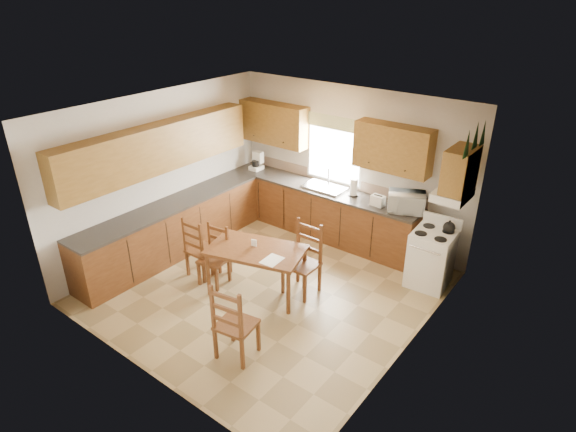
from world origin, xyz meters
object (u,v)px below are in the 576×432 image
Objects in this scene: stove at (431,259)px; chair_far_left at (213,257)px; chair_far_right at (302,260)px; chair_near_right at (236,320)px; microwave at (406,202)px; chair_near_left at (202,246)px; dining_table at (257,270)px.

chair_far_left reaches higher than stove.
chair_far_right is at bearing 20.01° from chair_far_left.
chair_near_right is 1.14× the size of chair_far_left.
stove is 0.81× the size of chair_near_right.
microwave is at bearing 65.34° from chair_far_right.
microwave is 3.28m from chair_near_left.
chair_near_left is at bearing -150.62° from stove.
chair_near_left is (-2.30, -2.27, -0.57)m from microwave.
microwave is at bearing 147.21° from stove.
microwave is at bearing 42.01° from dining_table.
chair_near_right reaches higher than dining_table.
dining_table is (-1.95, -1.76, -0.06)m from stove.
chair_far_right is at bearing -139.39° from microwave.
stove reaches higher than dining_table.
chair_near_right is at bearing -42.31° from chair_far_left.
chair_near_right is 1.59m from chair_far_right.
microwave reaches higher than chair_near_right.
chair_far_right is at bearing -161.12° from chair_near_left.
stove is at bearing 29.79° from chair_far_left.
chair_near_left is at bearing -160.42° from chair_far_right.
microwave is 0.52× the size of chair_near_left.
chair_far_right is at bearing -93.31° from chair_near_right.
chair_far_left is (-1.37, 0.96, -0.06)m from chair_near_right.
chair_near_right is (-1.26, -2.95, 0.10)m from stove.
chair_far_left is (-2.63, -1.99, 0.04)m from stove.
dining_table is 0.68m from chair_far_right.
stove is 1.98m from chair_far_right.
chair_near_right is at bearing -84.23° from chair_far_right.
stove is 3.51m from chair_near_left.
chair_near_right is at bearing -125.55° from microwave.
chair_far_left reaches higher than dining_table.
dining_table is at bearing -68.91° from chair_near_right.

